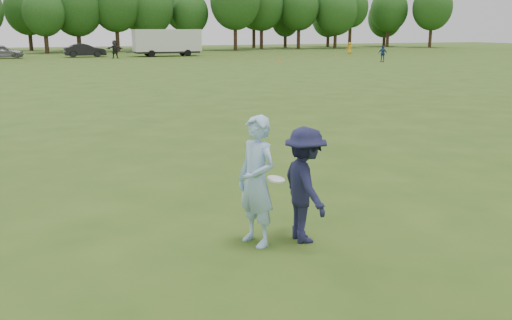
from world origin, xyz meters
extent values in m
plane|color=#2D4B15|center=(0.00, 0.00, 0.00)|extent=(200.00, 200.00, 0.00)
imported|color=#99C2EC|center=(-1.11, -0.27, 1.01)|extent=(0.69, 0.85, 2.02)
imported|color=#1A1B39|center=(-0.37, -0.44, 0.91)|extent=(0.75, 1.22, 1.82)
imported|color=navy|center=(28.94, 38.77, 0.81)|extent=(0.89, 1.00, 1.63)
imported|color=orange|center=(35.62, 55.59, 0.76)|extent=(0.88, 0.76, 1.52)
imported|color=#242424|center=(5.04, 56.14, 1.01)|extent=(1.95, 0.99, 2.02)
imported|color=slate|center=(-6.83, 60.15, 0.79)|extent=(4.77, 2.21, 1.58)
imported|color=black|center=(2.17, 60.14, 0.78)|extent=(4.78, 1.81, 1.56)
cone|color=#EE5C0C|center=(19.97, 44.31, 0.15)|extent=(0.28, 0.28, 0.30)
cylinder|color=white|center=(-0.90, -0.51, 1.08)|extent=(0.32, 0.32, 0.08)
cube|color=silver|center=(11.64, 58.50, 1.90)|extent=(8.00, 2.50, 2.60)
cube|color=black|center=(11.64, 58.50, 0.50)|extent=(7.60, 2.30, 0.25)
cylinder|color=black|center=(9.44, 57.25, 0.40)|extent=(0.80, 0.25, 0.80)
cylinder|color=black|center=(9.44, 59.75, 0.40)|extent=(0.80, 0.25, 0.80)
cylinder|color=black|center=(13.84, 57.25, 0.40)|extent=(0.80, 0.25, 0.80)
cylinder|color=black|center=(13.84, 59.75, 0.40)|extent=(0.80, 0.25, 0.80)
cube|color=#333333|center=(7.24, 58.50, 0.55)|extent=(1.20, 0.15, 0.12)
cylinder|color=#332114|center=(-1.61, 72.69, 1.51)|extent=(0.56, 0.56, 3.01)
ellipsoid|color=#1D4015|center=(-1.61, 72.69, 5.34)|extent=(5.46, 5.46, 6.28)
cylinder|color=#332114|center=(2.83, 75.07, 1.61)|extent=(0.56, 0.56, 3.23)
ellipsoid|color=#1D4015|center=(2.83, 75.07, 6.32)|extent=(7.29, 7.29, 8.38)
cylinder|color=#332114|center=(8.24, 74.97, 1.88)|extent=(0.56, 0.56, 3.77)
ellipsoid|color=#1D4015|center=(8.24, 74.97, 6.72)|extent=(6.95, 6.95, 8.00)
cylinder|color=#332114|center=(13.38, 75.56, 1.66)|extent=(0.56, 0.56, 3.33)
ellipsoid|color=#1D4015|center=(13.38, 75.56, 6.18)|extent=(6.71, 6.71, 7.71)
cylinder|color=#332114|center=(19.58, 75.81, 1.61)|extent=(0.56, 0.56, 3.22)
ellipsoid|color=#1D4015|center=(19.58, 75.81, 5.57)|extent=(5.54, 5.54, 6.37)
cylinder|color=#332114|center=(25.83, 72.87, 2.08)|extent=(0.56, 0.56, 4.15)
ellipsoid|color=#1D4015|center=(25.83, 72.87, 7.38)|extent=(7.59, 7.59, 8.73)
cylinder|color=#332114|center=(31.73, 76.39, 1.97)|extent=(0.56, 0.56, 3.95)
ellipsoid|color=#1D4015|center=(31.73, 76.39, 6.99)|extent=(7.16, 7.16, 8.24)
cylinder|color=#332114|center=(37.86, 75.01, 1.95)|extent=(0.56, 0.56, 3.90)
ellipsoid|color=#1D4015|center=(37.86, 75.01, 6.66)|extent=(6.49, 6.49, 7.46)
cylinder|color=#332114|center=(44.17, 73.78, 1.58)|extent=(0.56, 0.56, 3.16)
ellipsoid|color=#1D4015|center=(44.17, 73.78, 6.13)|extent=(6.99, 6.99, 8.04)
cylinder|color=#332114|center=(48.56, 76.19, 2.15)|extent=(0.56, 0.56, 4.29)
ellipsoid|color=#1D4015|center=(48.56, 76.19, 6.85)|extent=(6.02, 6.02, 6.93)
cylinder|color=#332114|center=(57.70, 77.76, 1.84)|extent=(0.56, 0.56, 3.68)
ellipsoid|color=#1D4015|center=(57.70, 77.76, 6.56)|extent=(6.78, 6.78, 7.80)
cylinder|color=#332114|center=(62.77, 72.10, 1.98)|extent=(0.56, 0.56, 3.96)
ellipsoid|color=#1D4015|center=(62.77, 72.10, 6.91)|extent=(6.93, 6.93, 7.96)
cylinder|color=#332114|center=(-3.49, 83.39, 1.64)|extent=(0.56, 0.56, 3.28)
ellipsoid|color=#1D4015|center=(-3.49, 83.39, 6.16)|extent=(6.78, 6.78, 7.79)
cylinder|color=#332114|center=(3.45, 81.85, 1.56)|extent=(0.56, 0.56, 3.11)
ellipsoid|color=#1D4015|center=(3.45, 81.85, 5.38)|extent=(5.34, 5.34, 6.14)
cylinder|color=#332114|center=(12.88, 83.26, 1.75)|extent=(0.56, 0.56, 3.50)
ellipsoid|color=#1D4015|center=(12.88, 83.26, 5.55)|extent=(4.82, 4.82, 5.54)
cylinder|color=#332114|center=(20.66, 83.86, 1.90)|extent=(0.56, 0.56, 3.80)
ellipsoid|color=#1D4015|center=(20.66, 83.86, 6.49)|extent=(6.34, 6.34, 7.29)
cylinder|color=#332114|center=(32.72, 82.11, 1.92)|extent=(0.56, 0.56, 3.84)
ellipsoid|color=#1D4015|center=(32.72, 82.11, 6.01)|extent=(5.09, 5.09, 5.86)
cylinder|color=#332114|center=(38.25, 80.94, 1.29)|extent=(0.56, 0.56, 2.58)
ellipsoid|color=#1D4015|center=(38.25, 80.94, 4.64)|extent=(4.86, 4.86, 5.59)
cylinder|color=#332114|center=(47.73, 82.38, 1.31)|extent=(0.56, 0.56, 2.62)
ellipsoid|color=#1D4015|center=(47.73, 82.38, 5.22)|extent=(6.11, 6.11, 7.02)
cylinder|color=#332114|center=(59.29, 81.05, 1.27)|extent=(0.56, 0.56, 2.54)
ellipsoid|color=#1D4015|center=(59.29, 81.05, 5.29)|extent=(6.47, 6.47, 7.44)
camera|label=1|loc=(-4.16, -7.58, 3.26)|focal=38.00mm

